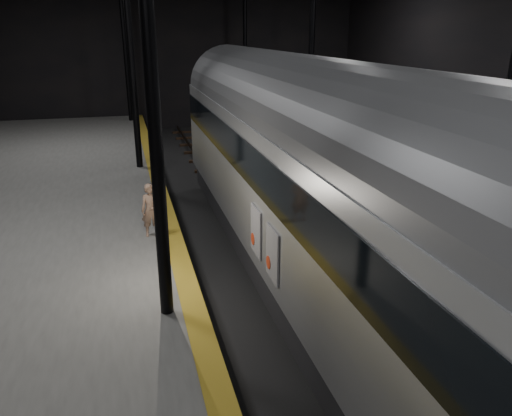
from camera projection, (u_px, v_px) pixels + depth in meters
name	position (u px, v px, depth m)	size (l,w,h in m)	color
ground	(282.00, 255.00, 15.20)	(44.00, 44.00, 0.00)	black
platform_left	(13.00, 269.00, 13.20)	(9.00, 43.80, 1.00)	#535351
platform_right	(493.00, 217.00, 16.86)	(9.00, 43.80, 1.00)	#535351
tactile_strip	(173.00, 236.00, 14.07)	(0.50, 43.80, 0.01)	olive
track	(282.00, 253.00, 15.18)	(2.40, 43.00, 0.24)	#3F3328
train	(327.00, 182.00, 11.29)	(3.24, 21.69, 5.80)	#9B9EA2
woman	(151.00, 210.00, 13.86)	(0.55, 0.36, 1.51)	#926F59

